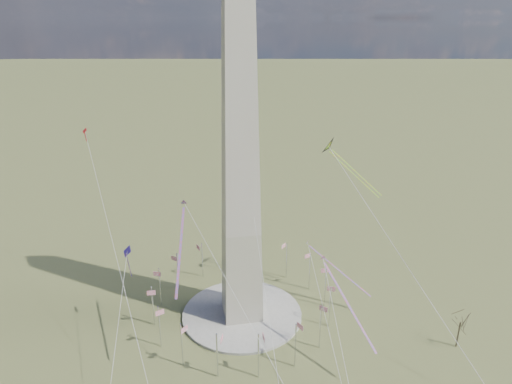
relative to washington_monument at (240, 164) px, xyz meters
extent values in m
plane|color=#505B2D|center=(0.00, 0.00, -47.95)|extent=(2000.00, 2000.00, 0.00)
cylinder|color=#B0AAA1|center=(0.00, 0.00, -47.55)|extent=(36.00, 36.00, 0.80)
cylinder|color=silver|center=(26.00, 0.00, -41.45)|extent=(0.36, 0.36, 13.00)
cube|color=red|center=(26.00, 1.30, -36.15)|extent=(2.40, 0.08, 1.50)
cylinder|color=silver|center=(24.02, 9.95, -41.45)|extent=(0.36, 0.36, 13.00)
cube|color=red|center=(23.52, 11.15, -36.15)|extent=(2.25, 0.99, 1.50)
cylinder|color=silver|center=(18.38, 18.38, -41.45)|extent=(0.36, 0.36, 13.00)
cube|color=red|center=(17.47, 19.30, -36.15)|extent=(1.75, 1.75, 1.50)
cylinder|color=silver|center=(9.95, 24.02, -41.45)|extent=(0.36, 0.36, 13.00)
cube|color=red|center=(8.75, 24.52, -36.15)|extent=(0.99, 2.25, 1.50)
cylinder|color=silver|center=(0.00, 26.00, -41.45)|extent=(0.36, 0.36, 13.00)
cube|color=red|center=(-1.30, 26.00, -36.15)|extent=(0.08, 2.40, 1.50)
cylinder|color=silver|center=(-9.95, 24.02, -41.45)|extent=(0.36, 0.36, 13.00)
cube|color=red|center=(-11.15, 23.52, -36.15)|extent=(0.99, 2.25, 1.50)
cylinder|color=silver|center=(-18.38, 18.38, -41.45)|extent=(0.36, 0.36, 13.00)
cube|color=red|center=(-19.30, 17.47, -36.15)|extent=(1.75, 1.75, 1.50)
cylinder|color=silver|center=(-24.02, 9.95, -41.45)|extent=(0.36, 0.36, 13.00)
cube|color=red|center=(-24.52, 8.75, -36.15)|extent=(2.25, 0.99, 1.50)
cylinder|color=silver|center=(-26.00, 0.00, -41.45)|extent=(0.36, 0.36, 13.00)
cube|color=red|center=(-26.00, -1.30, -36.15)|extent=(2.40, 0.08, 1.50)
cylinder|color=silver|center=(-24.02, -9.95, -41.45)|extent=(0.36, 0.36, 13.00)
cube|color=red|center=(-23.52, -11.15, -36.15)|extent=(2.25, 0.99, 1.50)
cylinder|color=silver|center=(-18.38, -18.38, -41.45)|extent=(0.36, 0.36, 13.00)
cube|color=red|center=(-17.47, -19.30, -36.15)|extent=(1.75, 1.75, 1.50)
cylinder|color=silver|center=(-9.95, -24.02, -41.45)|extent=(0.36, 0.36, 13.00)
cube|color=red|center=(-8.75, -24.52, -36.15)|extent=(0.99, 2.25, 1.50)
cylinder|color=silver|center=(0.00, -26.00, -41.45)|extent=(0.36, 0.36, 13.00)
cube|color=red|center=(1.30, -26.00, -36.15)|extent=(0.08, 2.40, 1.50)
cylinder|color=silver|center=(9.95, -24.02, -41.45)|extent=(0.36, 0.36, 13.00)
cube|color=red|center=(11.15, -23.52, -36.15)|extent=(0.99, 2.25, 1.50)
cylinder|color=silver|center=(18.38, -18.38, -41.45)|extent=(0.36, 0.36, 13.00)
cube|color=red|center=(19.30, -17.47, -36.15)|extent=(1.75, 1.75, 1.50)
cylinder|color=silver|center=(24.02, -9.95, -41.45)|extent=(0.36, 0.36, 13.00)
cube|color=red|center=(24.52, -8.75, -36.15)|extent=(2.25, 0.99, 1.50)
cylinder|color=#4B3F2D|center=(55.48, -24.83, -43.97)|extent=(0.40, 0.40, 7.96)
cube|color=yellow|center=(35.67, 5.88, -6.47)|extent=(12.22, 11.48, 11.45)
cube|color=yellow|center=(34.24, 4.35, -6.47)|extent=(12.22, 11.48, 11.45)
cube|color=navy|center=(-31.29, -0.62, -22.77)|extent=(2.31, 2.66, 2.62)
cube|color=red|center=(-31.29, -0.62, -27.10)|extent=(0.67, 3.35, 9.07)
cube|color=red|center=(23.35, -24.37, -30.92)|extent=(7.26, 20.88, 13.62)
cube|color=red|center=(-17.20, -15.07, -16.20)|extent=(3.90, 21.33, 13.46)
cube|color=red|center=(30.24, -0.14, -35.85)|extent=(16.61, 12.50, 12.66)
cube|color=red|center=(-43.45, 29.32, 4.09)|extent=(1.55, 1.42, 1.57)
cube|color=red|center=(-43.45, 29.32, 2.38)|extent=(0.26, 1.35, 3.59)
cube|color=silver|center=(3.83, 41.98, 20.95)|extent=(1.44, 2.10, 1.60)
cube|color=silver|center=(3.83, 41.98, 19.20)|extent=(1.08, 1.21, 3.68)
camera|label=1|loc=(-17.21, -114.56, 36.26)|focal=32.00mm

